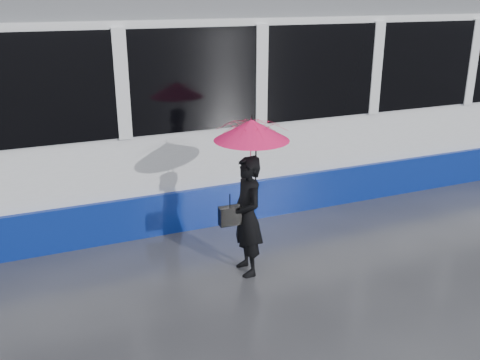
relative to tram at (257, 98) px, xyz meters
name	(u,v)px	position (x,y,z in m)	size (l,w,h in m)	color
ground	(278,255)	(-0.81, -2.50, -1.64)	(90.00, 90.00, 0.00)	#2B2B30
rails	(214,194)	(-0.81, 0.00, -1.63)	(34.00, 1.51, 0.02)	#3F3D38
tram	(257,98)	(0.00, 0.00, 0.00)	(26.00, 2.56, 3.35)	white
woman	(247,216)	(-1.38, -2.73, -0.88)	(0.55, 0.36, 1.52)	black
umbrella	(252,144)	(-1.33, -2.73, 0.02)	(0.92, 0.92, 1.02)	#F81466
handbag	(230,216)	(-1.60, -2.71, -0.84)	(0.27, 0.13, 0.41)	black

